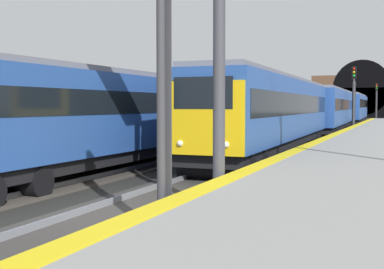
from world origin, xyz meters
TOP-DOWN VIEW (x-y plane):
  - ground_plane at (0.00, 0.00)m, footprint 320.00×320.00m
  - platform_right at (0.00, -4.57)m, footprint 112.00×4.71m
  - platform_right_edge_strip at (0.00, -2.46)m, footprint 112.00×0.50m
  - track_main_line at (0.00, 0.00)m, footprint 160.00×2.92m
  - train_main_approaching at (35.21, -0.00)m, footprint 61.09×3.26m
  - train_adjacent_platform at (18.69, 4.28)m, footprint 39.86×3.05m
  - railway_signal_near at (-1.39, -1.87)m, footprint 0.39×0.38m
  - railway_signal_mid at (36.24, -1.87)m, footprint 0.39×0.38m
  - railway_signal_far at (74.65, -1.87)m, footprint 0.39×0.38m
  - tunnel_portal at (99.76, 2.14)m, footprint 2.74×20.12m

SIDE VIEW (x-z plane):
  - ground_plane at x=0.00m, z-range 0.00..0.00m
  - track_main_line at x=0.00m, z-range -0.06..0.15m
  - platform_right at x=0.00m, z-range 0.00..0.93m
  - platform_right_edge_strip at x=0.00m, z-range 0.93..0.94m
  - train_adjacent_platform at x=18.69m, z-range 0.28..4.07m
  - train_main_approaching at x=35.21m, z-range 0.27..4.18m
  - railway_signal_near at x=-1.39m, z-range 0.58..6.30m
  - railway_signal_mid at x=36.24m, z-range 0.58..6.44m
  - railway_signal_far at x=74.65m, z-range 0.59..6.56m
  - tunnel_portal at x=99.76m, z-range -1.48..10.26m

